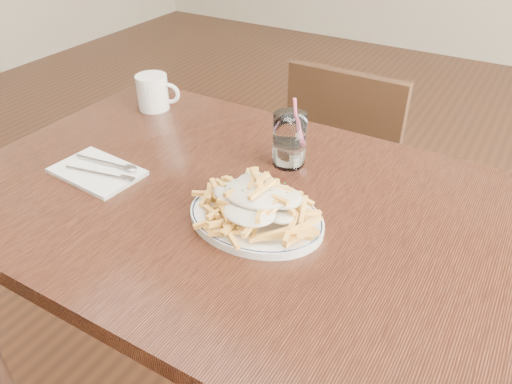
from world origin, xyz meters
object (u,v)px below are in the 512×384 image
Objects in this scene: chair_far at (348,162)px; table at (235,225)px; loaded_fries at (256,198)px; coffee_mug at (154,92)px; fries_plate at (256,218)px; water_glass at (289,143)px.

table is at bearing -89.66° from chair_far.
coffee_mug is (-0.51, 0.31, -0.01)m from loaded_fries.
water_glass is (-0.05, 0.23, 0.04)m from fries_plate.
coffee_mug is at bearing 149.30° from table.
table is 10.06× the size of coffee_mug.
chair_far is 2.47× the size of fries_plate.
table is at bearing -30.70° from coffee_mug.
table is 7.20× the size of water_glass.
chair_far is 0.86m from loaded_fries.
table is 4.22× the size of loaded_fries.
fries_plate is at bearing -83.35° from chair_far.
water_glass is 1.40× the size of coffee_mug.
fries_plate is 0.24m from water_glass.
loaded_fries reaches higher than fries_plate.
table is 3.63× the size of fries_plate.
chair_far is 6.84× the size of coffee_mug.
loaded_fries is 0.60m from coffee_mug.
table is 0.17m from loaded_fries.
coffee_mug is at bearing -132.08° from chair_far.
coffee_mug reaches higher than fries_plate.
chair_far is at bearing 47.92° from coffee_mug.
fries_plate is 0.05m from loaded_fries.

